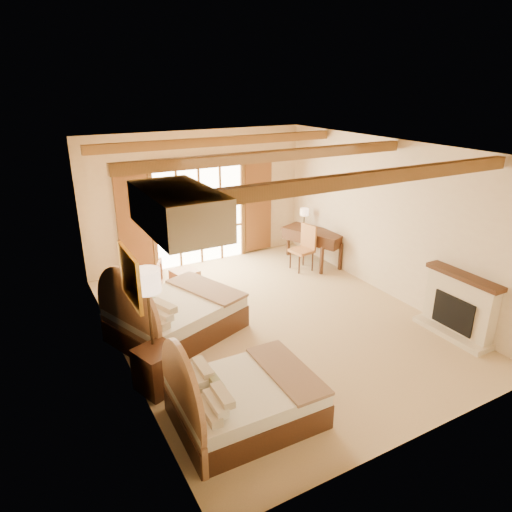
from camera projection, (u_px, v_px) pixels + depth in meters
floor at (272, 320)px, 8.63m from camera, size 7.00×7.00×0.00m
wall_back at (198, 199)px, 10.92m from camera, size 5.50×0.00×5.50m
wall_left at (116, 269)px, 6.82m from camera, size 0.00×7.00×7.00m
wall_right at (389, 219)px, 9.30m from camera, size 0.00×7.00×7.00m
ceiling at (275, 148)px, 7.48m from camera, size 7.00×7.00×0.00m
ceiling_beams at (274, 156)px, 7.53m from camera, size 5.39×4.60×0.18m
french_doors at (200, 213)px, 11.00m from camera, size 3.95×0.08×2.60m
fireplace at (458, 308)px, 7.98m from camera, size 0.46×1.40×1.16m
painting at (131, 277)px, 6.17m from camera, size 0.06×0.95×0.75m
canopy_valance at (178, 210)px, 4.86m from camera, size 0.70×1.40×0.45m
bed_near at (237, 399)px, 5.93m from camera, size 1.86×1.44×1.21m
bed_far at (169, 314)px, 7.98m from camera, size 2.59×2.19×1.37m
nightstand at (158, 369)px, 6.61m from camera, size 0.70×0.70×0.66m
floor_lamp at (147, 288)px, 6.31m from camera, size 0.39×0.39×1.83m
armchair at (143, 278)px, 9.65m from camera, size 0.99×1.00×0.68m
ottoman at (185, 278)px, 10.01m from camera, size 0.61×0.61×0.37m
desk at (314, 245)px, 11.26m from camera, size 1.18×1.68×0.83m
desk_chair at (302, 256)px, 10.86m from camera, size 0.55×0.55×1.08m
desk_lamp at (304, 213)px, 11.42m from camera, size 0.21×0.21×0.43m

